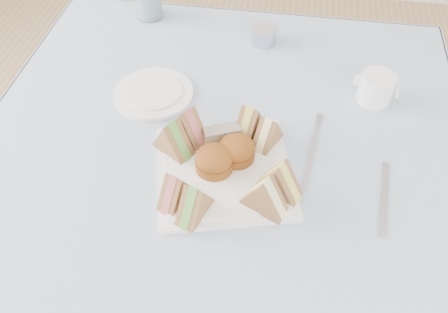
# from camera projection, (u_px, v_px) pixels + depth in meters

# --- Properties ---
(floor) EXTENTS (4.00, 4.00, 0.00)m
(floor) POSITION_uv_depth(u_px,v_px,m) (221.00, 301.00, 1.53)
(floor) COLOR #9E7751
(floor) RESTS_ON ground
(table) EXTENTS (0.90, 0.90, 0.74)m
(table) POSITION_uv_depth(u_px,v_px,m) (221.00, 240.00, 1.26)
(table) COLOR brown
(table) RESTS_ON floor
(tablecloth) EXTENTS (1.02, 1.02, 0.01)m
(tablecloth) POSITION_uv_depth(u_px,v_px,m) (220.00, 143.00, 0.98)
(tablecloth) COLOR #94ADCB
(tablecloth) RESTS_ON table
(serving_plate) EXTENTS (0.31, 0.31, 0.01)m
(serving_plate) POSITION_uv_depth(u_px,v_px,m) (224.00, 172.00, 0.92)
(serving_plate) COLOR white
(serving_plate) RESTS_ON tablecloth
(sandwich_fl_a) EXTENTS (0.06, 0.08, 0.07)m
(sandwich_fl_a) POSITION_uv_depth(u_px,v_px,m) (175.00, 188.00, 0.84)
(sandwich_fl_a) COLOR #9D5E3A
(sandwich_fl_a) RESTS_ON serving_plate
(sandwich_fl_b) EXTENTS (0.06, 0.09, 0.07)m
(sandwich_fl_b) POSITION_uv_depth(u_px,v_px,m) (194.00, 200.00, 0.82)
(sandwich_fl_b) COLOR #9D5E3A
(sandwich_fl_b) RESTS_ON serving_plate
(sandwich_fr_a) EXTENTS (0.09, 0.07, 0.08)m
(sandwich_fr_a) POSITION_uv_depth(u_px,v_px,m) (280.00, 178.00, 0.85)
(sandwich_fr_a) COLOR #9D5E3A
(sandwich_fr_a) RESTS_ON serving_plate
(sandwich_fr_b) EXTENTS (0.09, 0.07, 0.08)m
(sandwich_fr_b) POSITION_uv_depth(u_px,v_px,m) (265.00, 193.00, 0.82)
(sandwich_fr_b) COLOR #9D5E3A
(sandwich_fr_b) RESTS_ON serving_plate
(sandwich_bl_a) EXTENTS (0.09, 0.08, 0.08)m
(sandwich_bl_a) POSITION_uv_depth(u_px,v_px,m) (173.00, 137.00, 0.92)
(sandwich_bl_a) COLOR #9D5E3A
(sandwich_bl_a) RESTS_ON serving_plate
(sandwich_bl_b) EXTENTS (0.09, 0.08, 0.08)m
(sandwich_bl_b) POSITION_uv_depth(u_px,v_px,m) (188.00, 124.00, 0.94)
(sandwich_bl_b) COLOR #9D5E3A
(sandwich_bl_b) RESTS_ON serving_plate
(sandwich_br_a) EXTENTS (0.06, 0.08, 0.07)m
(sandwich_br_a) POSITION_uv_depth(u_px,v_px,m) (268.00, 131.00, 0.93)
(sandwich_br_a) COLOR #9D5E3A
(sandwich_br_a) RESTS_ON serving_plate
(sandwich_br_b) EXTENTS (0.06, 0.09, 0.07)m
(sandwich_br_b) POSITION_uv_depth(u_px,v_px,m) (249.00, 120.00, 0.95)
(sandwich_br_b) COLOR #9D5E3A
(sandwich_br_b) RESTS_ON serving_plate
(scone_left) EXTENTS (0.08, 0.08, 0.05)m
(scone_left) POSITION_uv_depth(u_px,v_px,m) (214.00, 160.00, 0.89)
(scone_left) COLOR brown
(scone_left) RESTS_ON serving_plate
(scone_right) EXTENTS (0.10, 0.10, 0.05)m
(scone_right) POSITION_uv_depth(u_px,v_px,m) (237.00, 150.00, 0.91)
(scone_right) COLOR brown
(scone_right) RESTS_ON serving_plate
(pastry_slice) EXTENTS (0.08, 0.06, 0.03)m
(pastry_slice) POSITION_uv_depth(u_px,v_px,m) (222.00, 135.00, 0.95)
(pastry_slice) COLOR #E8DC8C
(pastry_slice) RESTS_ON serving_plate
(side_plate) EXTENTS (0.20, 0.20, 0.01)m
(side_plate) POSITION_uv_depth(u_px,v_px,m) (154.00, 93.00, 1.07)
(side_plate) COLOR white
(side_plate) RESTS_ON tablecloth
(tea_strainer) EXTENTS (0.07, 0.07, 0.04)m
(tea_strainer) POSITION_uv_depth(u_px,v_px,m) (264.00, 36.00, 1.20)
(tea_strainer) COLOR #B4B4C7
(tea_strainer) RESTS_ON tablecloth
(knife) EXTENTS (0.03, 0.18, 0.00)m
(knife) POSITION_uv_depth(u_px,v_px,m) (384.00, 197.00, 0.88)
(knife) COLOR #B4B4C7
(knife) RESTS_ON tablecloth
(fork) EXTENTS (0.03, 0.18, 0.00)m
(fork) POSITION_uv_depth(u_px,v_px,m) (311.00, 155.00, 0.95)
(fork) COLOR #B4B4C7
(fork) RESTS_ON tablecloth
(creamer_jug) EXTENTS (0.08, 0.08, 0.07)m
(creamer_jug) POSITION_uv_depth(u_px,v_px,m) (376.00, 88.00, 1.04)
(creamer_jug) COLOR white
(creamer_jug) RESTS_ON tablecloth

